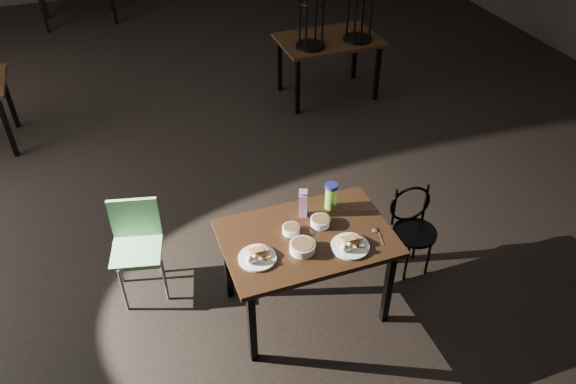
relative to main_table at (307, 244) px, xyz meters
name	(u,v)px	position (x,y,z in m)	size (l,w,h in m)	color
main_table	(307,244)	(0.00, 0.00, 0.00)	(1.20, 0.80, 0.75)	black
plate_left	(257,257)	(-0.40, -0.10, 0.10)	(0.26, 0.26, 0.08)	white
plate_right	(350,245)	(0.23, -0.21, 0.10)	(0.27, 0.27, 0.09)	white
bowl_near	(291,229)	(-0.09, 0.08, 0.11)	(0.13, 0.13, 0.05)	white
bowl_far	(320,221)	(0.13, 0.08, 0.11)	(0.14, 0.14, 0.06)	white
bowl_big	(302,247)	(-0.09, -0.13, 0.11)	(0.18, 0.18, 0.06)	white
juice_carton	(303,203)	(0.05, 0.22, 0.19)	(0.08, 0.08, 0.24)	#951B81
water_bottle	(331,196)	(0.28, 0.24, 0.19)	(0.11, 0.11, 0.21)	#79D83F
spoon	(376,231)	(0.48, -0.12, 0.08)	(0.05, 0.19, 0.01)	silver
bentwood_chair	(412,224)	(0.98, 0.15, -0.23)	(0.37, 0.36, 0.75)	black
school_chair	(136,240)	(-1.14, 0.66, -0.18)	(0.45, 0.45, 0.81)	#79BD88
bg_table_right	(330,39)	(1.52, 3.13, 0.08)	(1.20, 0.80, 1.48)	black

